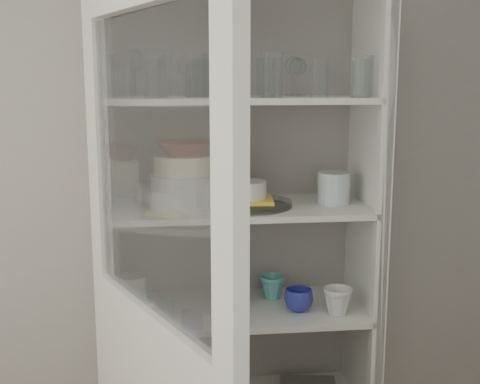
% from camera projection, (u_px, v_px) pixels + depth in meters
% --- Properties ---
extents(wall_back, '(3.60, 0.02, 2.60)m').
position_uv_depth(wall_back, '(185.00, 185.00, 2.44)').
color(wall_back, '#A1A09E').
rests_on(wall_back, ground).
extents(pantry_cabinet, '(1.00, 0.45, 2.10)m').
position_uv_depth(pantry_cabinet, '(238.00, 281.00, 2.37)').
color(pantry_cabinet, beige).
rests_on(pantry_cabinet, floor).
extents(tumbler_0, '(0.09, 0.09, 0.15)m').
position_uv_depth(tumbler_0, '(156.00, 74.00, 1.98)').
color(tumbler_0, silver).
rests_on(tumbler_0, shelf_glass).
extents(tumbler_1, '(0.09, 0.09, 0.14)m').
position_uv_depth(tumbler_1, '(122.00, 76.00, 1.99)').
color(tumbler_1, silver).
rests_on(tumbler_1, shelf_glass).
extents(tumbler_2, '(0.10, 0.10, 0.15)m').
position_uv_depth(tumbler_2, '(197.00, 75.00, 2.04)').
color(tumbler_2, silver).
rests_on(tumbler_2, shelf_glass).
extents(tumbler_3, '(0.09, 0.09, 0.15)m').
position_uv_depth(tumbler_3, '(272.00, 75.00, 2.02)').
color(tumbler_3, silver).
rests_on(tumbler_3, shelf_glass).
extents(tumbler_4, '(0.08, 0.08, 0.13)m').
position_uv_depth(tumbler_4, '(320.00, 78.00, 2.08)').
color(tumbler_4, silver).
rests_on(tumbler_4, shelf_glass).
extents(tumbler_5, '(0.08, 0.08, 0.13)m').
position_uv_depth(tumbler_5, '(361.00, 78.00, 2.09)').
color(tumbler_5, silver).
rests_on(tumbler_5, shelf_glass).
extents(tumbler_6, '(0.09, 0.09, 0.14)m').
position_uv_depth(tumbler_6, '(363.00, 76.00, 2.07)').
color(tumbler_6, silver).
rests_on(tumbler_6, shelf_glass).
extents(tumbler_7, '(0.07, 0.07, 0.13)m').
position_uv_depth(tumbler_7, '(154.00, 78.00, 2.15)').
color(tumbler_7, silver).
rests_on(tumbler_7, shelf_glass).
extents(tumbler_8, '(0.08, 0.08, 0.14)m').
position_uv_depth(tumbler_8, '(202.00, 77.00, 2.17)').
color(tumbler_8, silver).
rests_on(tumbler_8, shelf_glass).
extents(tumbler_9, '(0.09, 0.09, 0.15)m').
position_uv_depth(tumbler_9, '(198.00, 76.00, 2.13)').
color(tumbler_9, silver).
rests_on(tumbler_9, shelf_glass).
extents(tumbler_10, '(0.09, 0.09, 0.13)m').
position_uv_depth(tumbler_10, '(204.00, 78.00, 2.14)').
color(tumbler_10, silver).
rests_on(tumbler_10, shelf_glass).
extents(tumbler_11, '(0.09, 0.09, 0.14)m').
position_uv_depth(tumbler_11, '(266.00, 78.00, 2.17)').
color(tumbler_11, silver).
rests_on(tumbler_11, shelf_glass).
extents(goblet_0, '(0.08, 0.08, 0.19)m').
position_uv_depth(goblet_0, '(135.00, 71.00, 2.22)').
color(goblet_0, silver).
rests_on(goblet_0, shelf_glass).
extents(goblet_1, '(0.07, 0.07, 0.16)m').
position_uv_depth(goblet_1, '(186.00, 75.00, 2.22)').
color(goblet_1, silver).
rests_on(goblet_1, shelf_glass).
extents(goblet_2, '(0.07, 0.07, 0.16)m').
position_uv_depth(goblet_2, '(293.00, 74.00, 2.30)').
color(goblet_2, silver).
rests_on(goblet_2, shelf_glass).
extents(goblet_3, '(0.07, 0.07, 0.16)m').
position_uv_depth(goblet_3, '(298.00, 75.00, 2.26)').
color(goblet_3, silver).
rests_on(goblet_3, shelf_glass).
extents(plate_stack_front, '(0.25, 0.25, 0.13)m').
position_uv_depth(plate_stack_front, '(185.00, 191.00, 2.18)').
color(plate_stack_front, silver).
rests_on(plate_stack_front, shelf_plates).
extents(plate_stack_back, '(0.20, 0.20, 0.06)m').
position_uv_depth(plate_stack_back, '(162.00, 192.00, 2.35)').
color(plate_stack_back, silver).
rests_on(plate_stack_back, shelf_plates).
extents(cream_bowl, '(0.28, 0.28, 0.07)m').
position_uv_depth(cream_bowl, '(185.00, 164.00, 2.16)').
color(cream_bowl, '#F5E8BF').
rests_on(cream_bowl, plate_stack_front).
extents(terracotta_bowl, '(0.25, 0.25, 0.05)m').
position_uv_depth(terracotta_bowl, '(185.00, 148.00, 2.15)').
color(terracotta_bowl, maroon).
rests_on(terracotta_bowl, cream_bowl).
extents(glass_platter, '(0.44, 0.44, 0.02)m').
position_uv_depth(glass_platter, '(247.00, 204.00, 2.22)').
color(glass_platter, silver).
rests_on(glass_platter, shelf_plates).
extents(yellow_trivet, '(0.20, 0.20, 0.01)m').
position_uv_depth(yellow_trivet, '(247.00, 199.00, 2.22)').
color(yellow_trivet, yellow).
rests_on(yellow_trivet, glass_platter).
extents(white_ramekin, '(0.19, 0.19, 0.06)m').
position_uv_depth(white_ramekin, '(247.00, 189.00, 2.21)').
color(white_ramekin, silver).
rests_on(white_ramekin, yellow_trivet).
extents(grey_bowl_stack, '(0.12, 0.12, 0.12)m').
position_uv_depth(grey_bowl_stack, '(334.00, 188.00, 2.26)').
color(grey_bowl_stack, '#B4C3C5').
rests_on(grey_bowl_stack, shelf_plates).
extents(mug_blue, '(0.12, 0.12, 0.09)m').
position_uv_depth(mug_blue, '(299.00, 300.00, 2.27)').
color(mug_blue, '#223396').
rests_on(mug_blue, shelf_mugs).
extents(mug_teal, '(0.13, 0.13, 0.09)m').
position_uv_depth(mug_teal, '(272.00, 287.00, 2.40)').
color(mug_teal, teal).
rests_on(mug_teal, shelf_mugs).
extents(mug_white, '(0.12, 0.12, 0.10)m').
position_uv_depth(mug_white, '(337.00, 301.00, 2.23)').
color(mug_white, silver).
rests_on(mug_white, shelf_mugs).
extents(teal_jar, '(0.10, 0.10, 0.12)m').
position_uv_depth(teal_jar, '(236.00, 290.00, 2.33)').
color(teal_jar, teal).
rests_on(teal_jar, shelf_mugs).
extents(measuring_cups, '(0.09, 0.09, 0.04)m').
position_uv_depth(measuring_cups, '(227.00, 307.00, 2.27)').
color(measuring_cups, silver).
rests_on(measuring_cups, shelf_mugs).
extents(white_canister, '(0.14, 0.14, 0.12)m').
position_uv_depth(white_canister, '(133.00, 291.00, 2.31)').
color(white_canister, silver).
rests_on(white_canister, shelf_mugs).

